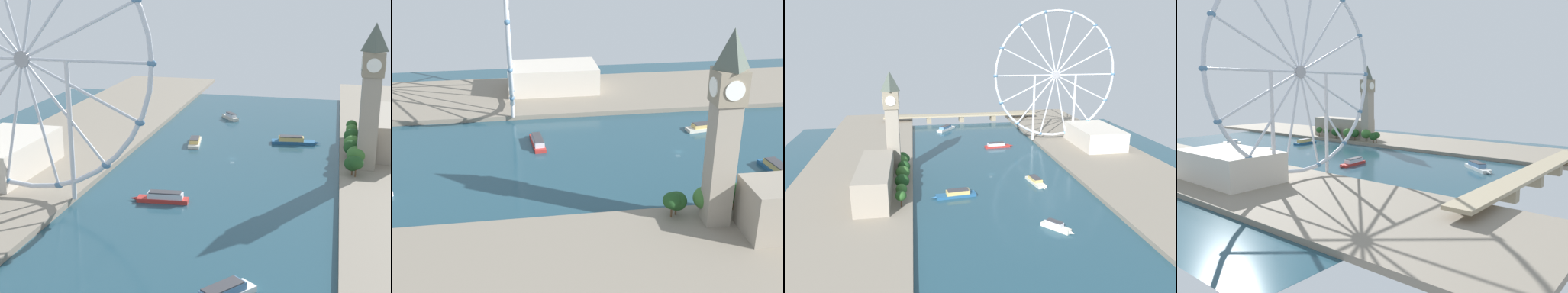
% 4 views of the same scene
% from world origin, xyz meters
% --- Properties ---
extents(ground_plane, '(387.86, 387.86, 0.00)m').
position_xyz_m(ground_plane, '(0.00, 0.00, 0.00)').
color(ground_plane, '#234756').
extents(riverbank_left, '(90.00, 520.00, 3.00)m').
position_xyz_m(riverbank_left, '(-108.93, 0.00, 1.50)').
color(riverbank_left, gray).
rests_on(riverbank_left, ground_plane).
extents(riverbank_right, '(90.00, 520.00, 3.00)m').
position_xyz_m(riverbank_right, '(108.93, 0.00, 1.50)').
color(riverbank_right, gray).
rests_on(riverbank_right, ground_plane).
extents(clock_tower, '(12.59, 12.59, 81.28)m').
position_xyz_m(clock_tower, '(-77.90, 9.19, 45.44)').
color(clock_tower, gray).
rests_on(clock_tower, riverbank_left).
extents(parliament_block, '(22.00, 76.07, 21.81)m').
position_xyz_m(parliament_block, '(-88.99, -36.84, 13.91)').
color(parliament_block, gray).
rests_on(parliament_block, riverbank_left).
extents(tree_row_embankment, '(12.46, 94.22, 13.16)m').
position_xyz_m(tree_row_embankment, '(-71.26, -8.25, 10.72)').
color(tree_row_embankment, '#513823').
rests_on(tree_row_embankment, riverbank_left).
extents(ferris_wheel, '(131.09, 3.20, 132.21)m').
position_xyz_m(ferris_wheel, '(84.67, 91.29, 70.24)').
color(ferris_wheel, silver).
rests_on(ferris_wheel, riverbank_right).
extents(riverside_hall, '(39.65, 65.41, 18.80)m').
position_xyz_m(riverside_hall, '(117.94, 60.99, 12.40)').
color(riverside_hall, beige).
rests_on(riverside_hall, riverbank_right).
extents(river_bridge, '(199.86, 14.98, 9.54)m').
position_xyz_m(river_bridge, '(0.00, 209.62, 7.42)').
color(river_bridge, tan).
rests_on(river_bridge, ground_plane).
extents(tour_boat_0, '(30.22, 8.59, 5.34)m').
position_xyz_m(tour_boat_0, '(21.25, 77.97, 2.24)').
color(tour_boat_0, '#B22D28').
rests_on(tour_boat_0, ground_plane).
extents(tour_boat_1, '(16.38, 18.94, 5.19)m').
position_xyz_m(tour_boat_1, '(19.49, -101.17, 2.04)').
color(tour_boat_1, beige).
rests_on(tour_boat_1, ground_plane).
extents(tour_boat_2, '(10.77, 28.72, 4.61)m').
position_xyz_m(tour_boat_2, '(29.97, -26.35, 1.84)').
color(tour_boat_2, beige).
rests_on(tour_boat_2, ground_plane).
extents(tour_boat_3, '(33.44, 10.85, 5.23)m').
position_xyz_m(tour_boat_3, '(-33.54, -42.54, 2.09)').
color(tour_boat_3, '#235684').
rests_on(tour_boat_3, ground_plane).
extents(tour_boat_4, '(24.58, 29.90, 5.70)m').
position_xyz_m(tour_boat_4, '(-24.02, 162.82, 2.29)').
color(tour_boat_4, white).
rests_on(tour_boat_4, ground_plane).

